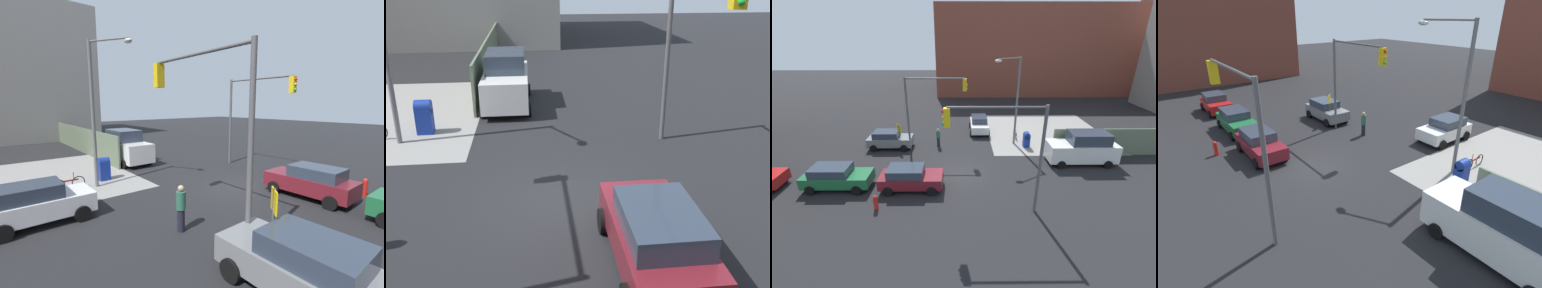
# 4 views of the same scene
# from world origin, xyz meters

# --- Properties ---
(ground_plane) EXTENTS (120.00, 120.00, 0.00)m
(ground_plane) POSITION_xyz_m (0.00, 0.00, 0.00)
(ground_plane) COLOR black
(sidewalk_corner) EXTENTS (12.00, 12.00, 0.01)m
(sidewalk_corner) POSITION_xyz_m (9.00, 9.00, 0.01)
(sidewalk_corner) COLOR gray
(sidewalk_corner) RESTS_ON ground
(building_warehouse_north) EXTENTS (32.00, 18.00, 14.04)m
(building_warehouse_north) POSITION_xyz_m (12.14, 34.00, 7.02)
(building_warehouse_north) COLOR brown
(building_warehouse_north) RESTS_ON ground
(smokestack) EXTENTS (1.80, 1.80, 15.07)m
(smokestack) POSITION_xyz_m (30.26, 30.00, 7.54)
(smokestack) COLOR brown
(smokestack) RESTS_ON ground
(traffic_signal_nw_corner) EXTENTS (5.31, 0.36, 6.50)m
(traffic_signal_nw_corner) POSITION_xyz_m (-2.48, 4.50, 4.62)
(traffic_signal_nw_corner) COLOR #59595B
(traffic_signal_nw_corner) RESTS_ON ground
(traffic_signal_se_corner) EXTENTS (5.43, 0.36, 6.50)m
(traffic_signal_se_corner) POSITION_xyz_m (2.43, -4.50, 4.63)
(traffic_signal_se_corner) COLOR #59595B
(traffic_signal_se_corner) RESTS_ON ground
(street_lamp_corner) EXTENTS (2.43, 1.53, 8.00)m
(street_lamp_corner) POSITION_xyz_m (4.88, 5.61, 4.70)
(street_lamp_corner) COLOR slate
(street_lamp_corner) RESTS_ON ground
(warning_sign_two_way) EXTENTS (0.48, 0.48, 2.40)m
(warning_sign_two_way) POSITION_xyz_m (-5.40, 4.56, 1.64)
(warning_sign_two_way) COLOR #4C4C4C
(warning_sign_two_way) RESTS_ON ground
(mailbox_blue) EXTENTS (0.56, 0.64, 1.43)m
(mailbox_blue) POSITION_xyz_m (6.20, 5.00, 0.76)
(mailbox_blue) COLOR navy
(mailbox_blue) RESTS_ON ground
(fire_hydrant) EXTENTS (0.26, 0.26, 0.94)m
(fire_hydrant) POSITION_xyz_m (-5.00, -4.20, 0.49)
(fire_hydrant) COLOR red
(fire_hydrant) RESTS_ON ground
(sedan_green) EXTENTS (4.47, 2.02, 1.62)m
(sedan_green) POSITION_xyz_m (-8.35, -1.79, 0.84)
(sedan_green) COLOR #1E6638
(sedan_green) RESTS_ON ground
(coupe_gray) EXTENTS (3.98, 2.02, 1.62)m
(coupe_gray) POSITION_xyz_m (-6.45, 4.91, 0.84)
(coupe_gray) COLOR slate
(coupe_gray) RESTS_ON ground
(coupe_maroon) EXTENTS (4.18, 2.02, 1.62)m
(coupe_maroon) POSITION_xyz_m (-3.30, -1.96, 0.84)
(coupe_maroon) COLOR maroon
(coupe_maroon) RESTS_ON ground
(coupe_white) EXTENTS (2.02, 3.82, 1.62)m
(coupe_white) POSITION_xyz_m (2.05, 9.14, 0.84)
(coupe_white) COLOR white
(coupe_white) RESTS_ON ground
(van_white_delivery) EXTENTS (5.40, 2.32, 2.62)m
(van_white_delivery) POSITION_xyz_m (9.94, 1.80, 1.28)
(van_white_delivery) COLOR white
(van_white_delivery) RESTS_ON ground
(pedestrian_crossing) EXTENTS (0.36, 0.36, 1.76)m
(pedestrian_crossing) POSITION_xyz_m (-2.00, 5.20, 0.92)
(pedestrian_crossing) COLOR #2D664C
(pedestrian_crossing) RESTS_ON ground
(bicycle_leaning_on_fence) EXTENTS (0.05, 1.75, 0.97)m
(bicycle_leaning_on_fence) POSITION_xyz_m (5.60, 7.20, 0.35)
(bicycle_leaning_on_fence) COLOR black
(bicycle_leaning_on_fence) RESTS_ON ground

